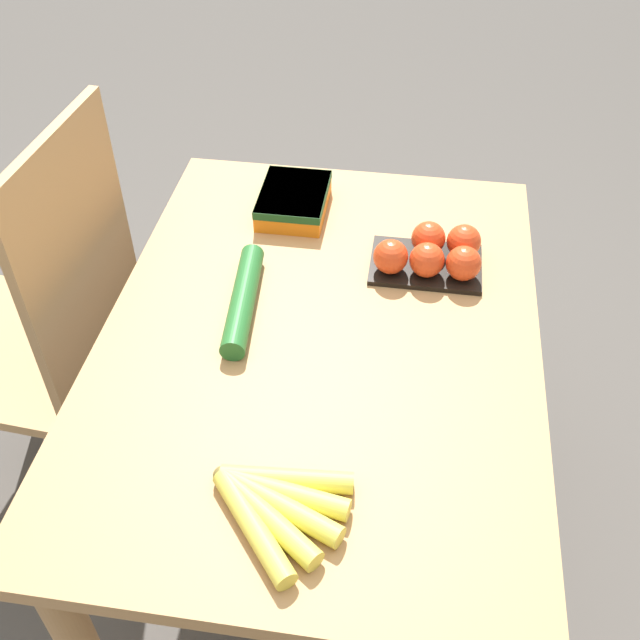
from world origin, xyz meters
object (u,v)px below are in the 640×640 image
Objects in this scene: carrot_bag at (294,199)px; cucumber_near at (243,299)px; tomato_pack at (433,254)px; chair at (52,335)px; banana_bunch at (274,503)px.

carrot_bag reaches higher than cucumber_near.
carrot_bag is at bearing 62.43° from tomato_pack.
carrot_bag is at bearing 118.61° from chair.
banana_bunch is 0.42m from cucumber_near.
tomato_pack reaches higher than cucumber_near.
carrot_bag is (0.15, 0.29, -0.01)m from tomato_pack.
carrot_bag is at bearing 7.71° from banana_bunch.
banana_bunch is 0.60m from tomato_pack.
chair is at bearing 114.30° from carrot_bag.
chair is 4.73× the size of tomato_pack.
banana_bunch is 0.76× the size of cucumber_near.
tomato_pack reaches higher than banana_bunch.
chair reaches higher than cucumber_near.
chair is 0.60m from carrot_bag.
chair reaches higher than tomato_pack.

